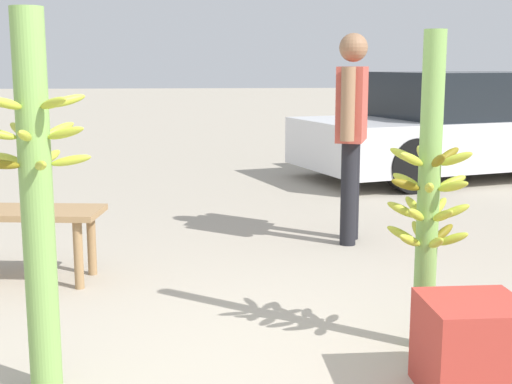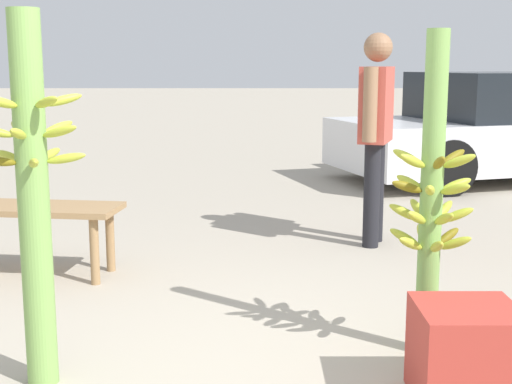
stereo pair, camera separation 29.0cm
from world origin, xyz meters
TOP-DOWN VIEW (x-y plane):
  - banana_stalk_left at (-0.85, 0.09)m, footprint 0.47×0.47m
  - banana_stalk_center at (0.96, 0.44)m, footprint 0.42×0.42m
  - vendor_person at (1.05, 2.62)m, footprint 0.34×0.67m
  - market_bench at (-1.40, 1.77)m, footprint 1.23×0.58m
  - parked_car at (3.24, 5.92)m, footprint 4.45×2.92m
  - produce_crate at (1.00, -0.11)m, footprint 0.43×0.43m

SIDE VIEW (x-z plane):
  - produce_crate at x=1.00m, z-range 0.00..0.43m
  - market_bench at x=-1.40m, z-range 0.17..0.65m
  - parked_car at x=3.24m, z-range -0.02..1.30m
  - banana_stalk_center at x=0.96m, z-range 0.00..1.58m
  - banana_stalk_left at x=-0.85m, z-range 0.03..1.69m
  - vendor_person at x=1.05m, z-range 0.15..1.82m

